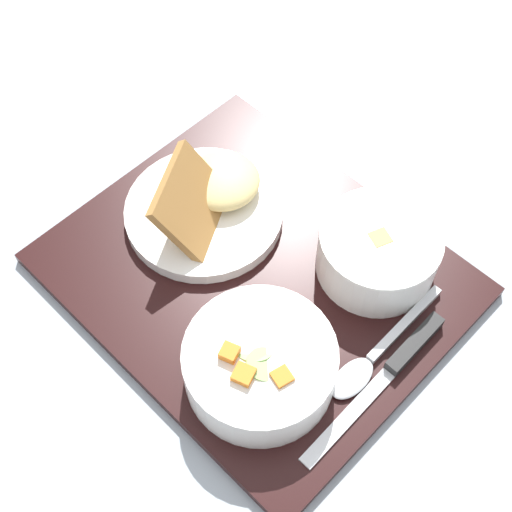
# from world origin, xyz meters

# --- Properties ---
(ground_plane) EXTENTS (4.00, 4.00, 0.00)m
(ground_plane) POSITION_xyz_m (0.00, 0.00, 0.00)
(ground_plane) COLOR #99A3AD
(serving_tray) EXTENTS (0.41, 0.35, 0.01)m
(serving_tray) POSITION_xyz_m (0.00, 0.00, 0.01)
(serving_tray) COLOR black
(serving_tray) RESTS_ON ground_plane
(bowl_salad) EXTENTS (0.14, 0.14, 0.06)m
(bowl_salad) POSITION_xyz_m (-0.08, 0.08, 0.04)
(bowl_salad) COLOR white
(bowl_salad) RESTS_ON serving_tray
(bowl_soup) EXTENTS (0.12, 0.12, 0.06)m
(bowl_soup) POSITION_xyz_m (-0.09, -0.09, 0.05)
(bowl_soup) COLOR white
(bowl_soup) RESTS_ON serving_tray
(plate_main) EXTENTS (0.17, 0.17, 0.09)m
(plate_main) POSITION_xyz_m (0.09, -0.02, 0.03)
(plate_main) COLOR white
(plate_main) RESTS_ON serving_tray
(knife) EXTENTS (0.02, 0.20, 0.01)m
(knife) POSITION_xyz_m (-0.17, -0.01, 0.02)
(knife) COLOR silver
(knife) RESTS_ON serving_tray
(spoon) EXTENTS (0.03, 0.16, 0.01)m
(spoon) POSITION_xyz_m (-0.15, -0.00, 0.02)
(spoon) COLOR silver
(spoon) RESTS_ON serving_tray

